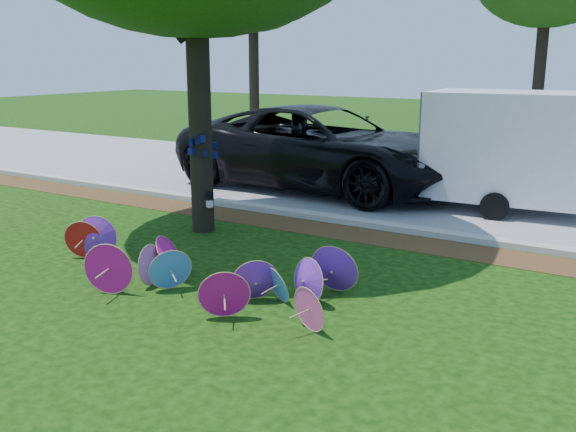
% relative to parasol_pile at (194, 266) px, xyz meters
% --- Properties ---
extents(ground, '(90.00, 90.00, 0.00)m').
position_rel_parasol_pile_xyz_m(ground, '(0.25, -0.55, -0.35)').
color(ground, black).
rests_on(ground, ground).
extents(mulch_strip, '(90.00, 1.00, 0.01)m').
position_rel_parasol_pile_xyz_m(mulch_strip, '(0.25, 3.95, -0.34)').
color(mulch_strip, '#472D16').
rests_on(mulch_strip, ground).
extents(curb, '(90.00, 0.30, 0.12)m').
position_rel_parasol_pile_xyz_m(curb, '(0.25, 4.65, -0.29)').
color(curb, '#B7B5AD').
rests_on(curb, ground).
extents(street, '(90.00, 8.00, 0.01)m').
position_rel_parasol_pile_xyz_m(street, '(0.25, 8.80, -0.34)').
color(street, gray).
rests_on(street, ground).
extents(parasol_pile, '(5.44, 2.01, 0.77)m').
position_rel_parasol_pile_xyz_m(parasol_pile, '(0.00, 0.00, 0.00)').
color(parasol_pile, purple).
rests_on(parasol_pile, ground).
extents(black_van, '(7.82, 3.91, 2.13)m').
position_rel_parasol_pile_xyz_m(black_van, '(-2.01, 7.56, 0.72)').
color(black_van, black).
rests_on(black_van, ground).
extents(cargo_trailer, '(3.49, 2.39, 2.92)m').
position_rel_parasol_pile_xyz_m(cargo_trailer, '(2.64, 7.56, 1.11)').
color(cargo_trailer, silver).
rests_on(cargo_trailer, ground).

